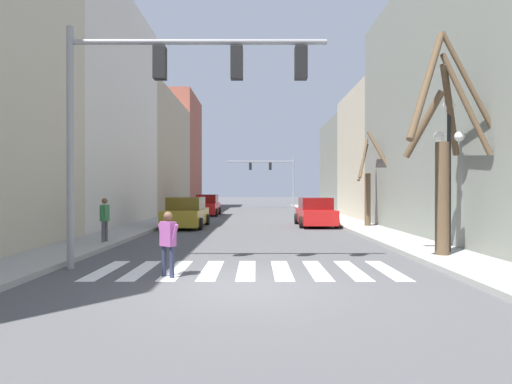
{
  "coord_description": "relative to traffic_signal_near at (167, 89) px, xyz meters",
  "views": [
    {
      "loc": [
        0.25,
        -8.5,
        2.03
      ],
      "look_at": [
        0.1,
        27.95,
        1.91
      ],
      "focal_mm": 28.0,
      "sensor_mm": 36.0,
      "label": 1
    }
  ],
  "objects": [
    {
      "name": "street_tree_right_mid",
      "position": [
        7.86,
        1.33,
        -1.44
      ],
      "size": [
        3.13,
        2.6,
        6.58
      ],
      "color": "brown",
      "rests_on": "sidewalk_right"
    },
    {
      "name": "pedestrian_on_left_sidewalk",
      "position": [
        -3.23,
        4.31,
        -3.58
      ],
      "size": [
        0.23,
        0.69,
        1.61
      ],
      "rotation": [
        0.0,
        0.0,
        1.53
      ],
      "color": "#4C4C51",
      "rests_on": "sidewalk_left"
    },
    {
      "name": "ground_plane",
      "position": [
        2.11,
        -1.89,
        -4.68
      ],
      "size": [
        240.0,
        240.0,
        0.0
      ],
      "primitive_type": "plane",
      "color": "#4C4C4F"
    },
    {
      "name": "street_tree_left_mid",
      "position": [
        8.41,
        10.92,
        -2.26
      ],
      "size": [
        1.88,
        1.51,
        5.13
      ],
      "color": "brown",
      "rests_on": "sidewalk_right"
    },
    {
      "name": "crosswalk_stripes",
      "position": [
        2.11,
        -0.19,
        -4.68
      ],
      "size": [
        7.65,
        2.6,
        0.01
      ],
      "color": "white",
      "rests_on": "ground_plane"
    },
    {
      "name": "traffic_signal_near",
      "position": [
        0.0,
        0.0,
        0.0
      ],
      "size": [
        6.77,
        0.28,
        6.31
      ],
      "color": "gray",
      "rests_on": "ground_plane"
    },
    {
      "name": "car_parked_left_far",
      "position": [
        5.78,
        12.58,
        -3.92
      ],
      "size": [
        2.12,
        4.39,
        1.64
      ],
      "rotation": [
        0.0,
        0.0,
        1.57
      ],
      "color": "red",
      "rests_on": "ground_plane"
    },
    {
      "name": "building_row_right",
      "position": [
        12.07,
        10.27,
        0.68
      ],
      "size": [
        6.0,
        39.28,
        11.95
      ],
      "color": "gray",
      "rests_on": "ground_plane"
    },
    {
      "name": "car_parked_left_near",
      "position": [
        -1.63,
        22.4,
        -3.88
      ],
      "size": [
        1.96,
        4.48,
        1.72
      ],
      "rotation": [
        0.0,
        0.0,
        1.57
      ],
      "color": "red",
      "rests_on": "ground_plane"
    },
    {
      "name": "car_parked_left_mid",
      "position": [
        -1.52,
        11.77,
        -3.9
      ],
      "size": [
        2.19,
        4.85,
        1.67
      ],
      "rotation": [
        0.0,
        0.0,
        1.57
      ],
      "color": "#A38423",
      "rests_on": "ground_plane"
    },
    {
      "name": "street_lamp_right_corner",
      "position": [
        8.34,
        1.95,
        -1.22
      ],
      "size": [
        0.95,
        0.36,
        4.71
      ],
      "color": "black",
      "rests_on": "sidewalk_right"
    },
    {
      "name": "building_row_left",
      "position": [
        -7.84,
        16.99,
        1.57
      ],
      "size": [
        6.0,
        50.45,
        13.39
      ],
      "color": "#BCB299",
      "rests_on": "ground_plane"
    },
    {
      "name": "traffic_signal_far",
      "position": [
        4.34,
        35.9,
        -0.4
      ],
      "size": [
        7.79,
        0.28,
        5.82
      ],
      "color": "gray",
      "rests_on": "ground_plane"
    },
    {
      "name": "pedestrian_on_right_sidewalk",
      "position": [
        0.29,
        -1.02,
        -3.77
      ],
      "size": [
        0.59,
        0.45,
        1.55
      ],
      "rotation": [
        0.0,
        0.0,
        2.53
      ],
      "color": "#282D47",
      "rests_on": "ground_plane"
    }
  ]
}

